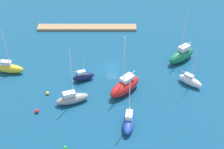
{
  "coord_description": "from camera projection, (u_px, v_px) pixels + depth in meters",
  "views": [
    {
      "loc": [
        -0.04,
        61.02,
        44.77
      ],
      "look_at": [
        0.0,
        4.73,
        1.5
      ],
      "focal_mm": 53.38,
      "sensor_mm": 36.0,
      "label": 1
    }
  ],
  "objects": [
    {
      "name": "sailboat_white_far_north",
      "position": [
        190.0,
        81.0,
        69.99
      ],
      "size": [
        5.14,
        4.77,
        9.42
      ],
      "rotation": [
        0.0,
        0.0,
        2.42
      ],
      "color": "white",
      "rests_on": "water"
    },
    {
      "name": "sailboat_green_mid_basin",
      "position": [
        182.0,
        55.0,
        76.66
      ],
      "size": [
        7.46,
        6.57,
        12.51
      ],
      "rotation": [
        0.0,
        0.0,
        0.66
      ],
      "color": "#19724C",
      "rests_on": "water"
    },
    {
      "name": "sailboat_yellow_near_pier",
      "position": [
        9.0,
        68.0,
        73.34
      ],
      "size": [
        6.63,
        2.74,
        11.16
      ],
      "rotation": [
        0.0,
        0.0,
        3.0
      ],
      "color": "yellow",
      "rests_on": "water"
    },
    {
      "name": "pier_dock",
      "position": [
        87.0,
        28.0,
        89.34
      ],
      "size": [
        26.48,
        2.9,
        0.67
      ],
      "primitive_type": "cube",
      "color": "#997A56",
      "rests_on": "ground"
    },
    {
      "name": "water",
      "position": [
        112.0,
        67.0,
        75.67
      ],
      "size": [
        160.0,
        160.0,
        0.0
      ],
      "primitive_type": "plane",
      "color": "navy",
      "rests_on": "ground"
    },
    {
      "name": "mooring_buoy_yellow",
      "position": [
        48.0,
        93.0,
        67.94
      ],
      "size": [
        0.7,
        0.7,
        0.7
      ],
      "primitive_type": "sphere",
      "color": "yellow",
      "rests_on": "water"
    },
    {
      "name": "sailboat_gray_along_channel",
      "position": [
        72.0,
        98.0,
        65.48
      ],
      "size": [
        6.93,
        4.1,
        12.47
      ],
      "rotation": [
        0.0,
        0.0,
        3.47
      ],
      "color": "gray",
      "rests_on": "water"
    },
    {
      "name": "sailboat_red_off_beacon",
      "position": [
        125.0,
        86.0,
        67.69
      ],
      "size": [
        7.57,
        7.64,
        13.48
      ],
      "rotation": [
        0.0,
        0.0,
        0.8
      ],
      "color": "red",
      "rests_on": "water"
    },
    {
      "name": "sailboat_navy_outer_mooring",
      "position": [
        83.0,
        76.0,
        71.23
      ],
      "size": [
        4.93,
        2.88,
        7.92
      ],
      "rotation": [
        0.0,
        0.0,
        3.45
      ],
      "color": "#141E4C",
      "rests_on": "water"
    },
    {
      "name": "mooring_buoy_red",
      "position": [
        37.0,
        111.0,
        63.7
      ],
      "size": [
        0.82,
        0.82,
        0.82
      ],
      "primitive_type": "sphere",
      "color": "red",
      "rests_on": "water"
    },
    {
      "name": "sailboat_blue_lone_north",
      "position": [
        129.0,
        122.0,
        60.33
      ],
      "size": [
        2.81,
        6.02,
        10.69
      ],
      "rotation": [
        0.0,
        0.0,
        1.43
      ],
      "color": "#2347B2",
      "rests_on": "water"
    }
  ]
}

